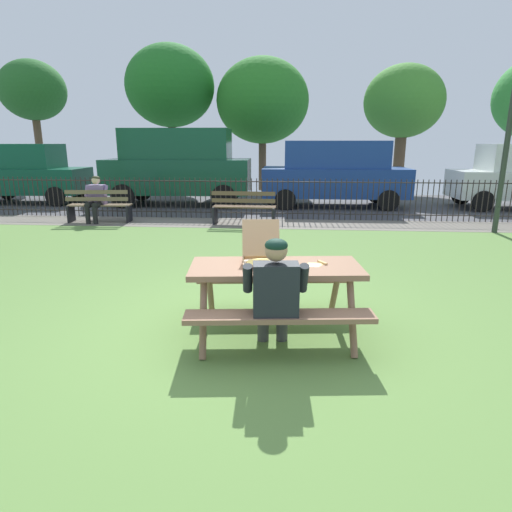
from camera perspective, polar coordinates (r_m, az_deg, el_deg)
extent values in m
cube|color=#5F8640|center=(6.42, -0.30, -3.77)|extent=(28.00, 11.22, 0.02)
cube|color=slate|center=(11.17, 1.95, 4.27)|extent=(28.00, 1.40, 0.01)
cube|color=#424247|center=(14.86, 2.69, 6.88)|extent=(28.00, 6.07, 0.01)
cube|color=#8E664D|center=(4.58, 2.60, -1.61)|extent=(1.87, 0.95, 0.06)
cube|color=#8E664D|center=(4.12, 3.11, -7.98)|extent=(1.82, 0.47, 0.05)
cube|color=#8E664D|center=(5.24, 2.14, -2.91)|extent=(1.82, 0.47, 0.05)
cylinder|color=#8E664D|center=(4.33, -6.98, -8.10)|extent=(0.12, 0.44, 0.74)
cylinder|color=#8E664D|center=(5.10, -6.08, -4.49)|extent=(0.12, 0.44, 0.74)
cylinder|color=#8E664D|center=(4.43, 12.56, -7.81)|extent=(0.12, 0.44, 0.74)
cylinder|color=#8E664D|center=(5.19, 10.44, -4.33)|extent=(0.12, 0.44, 0.74)
cube|color=tan|center=(4.60, 0.78, -1.07)|extent=(0.45, 0.45, 0.01)
cube|color=silver|center=(4.59, 0.78, -0.98)|extent=(0.42, 0.42, 0.00)
cube|color=tan|center=(4.40, 0.91, -1.42)|extent=(0.41, 0.06, 0.04)
cube|color=tan|center=(4.78, 0.66, -0.10)|extent=(0.41, 0.06, 0.04)
cube|color=tan|center=(4.58, -1.70, -0.76)|extent=(0.06, 0.41, 0.04)
cube|color=tan|center=(4.60, 3.24, -0.71)|extent=(0.06, 0.41, 0.04)
cube|color=tan|center=(4.75, 0.65, 2.43)|extent=(0.42, 0.21, 0.38)
cylinder|color=tan|center=(4.59, 0.78, -0.92)|extent=(0.35, 0.35, 0.01)
cylinder|color=#F9DF72|center=(4.59, 0.78, -0.84)|extent=(0.32, 0.32, 0.00)
pyramid|color=#F8D978|center=(4.63, 7.62, -1.07)|extent=(0.26, 0.23, 0.01)
cube|color=tan|center=(4.69, 8.75, -0.86)|extent=(0.10, 0.14, 0.02)
cylinder|color=#3A3A3A|center=(4.58, 0.94, -8.51)|extent=(0.12, 0.12, 0.44)
cylinder|color=#3A3A3A|center=(4.29, 1.06, -6.55)|extent=(0.19, 0.43, 0.15)
cylinder|color=#3A3A3A|center=(4.59, 3.47, -8.48)|extent=(0.12, 0.12, 0.44)
cylinder|color=#3A3A3A|center=(4.30, 3.74, -6.52)|extent=(0.19, 0.43, 0.15)
cube|color=#1E2328|center=(4.02, 2.63, -4.57)|extent=(0.44, 0.26, 0.52)
cylinder|color=#1E2328|center=(4.03, -1.10, -2.97)|extent=(0.11, 0.22, 0.31)
cylinder|color=#1E2328|center=(4.06, 6.27, -2.90)|extent=(0.11, 0.22, 0.31)
sphere|color=tan|center=(3.93, 2.67, 0.76)|extent=(0.21, 0.21, 0.21)
ellipsoid|color=black|center=(3.91, 2.69, 1.44)|extent=(0.21, 0.20, 0.12)
cylinder|color=#2D2823|center=(11.73, 2.17, 9.76)|extent=(23.17, 0.03, 0.03)
cylinder|color=#2D2823|center=(11.83, 2.13, 5.69)|extent=(23.17, 0.03, 0.03)
cylinder|color=#2D2823|center=(14.38, -30.56, 6.82)|extent=(0.02, 0.02, 1.10)
cylinder|color=#2D2823|center=(14.30, -30.10, 6.85)|extent=(0.02, 0.02, 1.10)
cylinder|color=#2D2823|center=(14.22, -29.63, 6.88)|extent=(0.02, 0.02, 1.10)
cylinder|color=#2D2823|center=(14.14, -29.15, 6.90)|extent=(0.02, 0.02, 1.10)
cylinder|color=#2D2823|center=(14.07, -28.68, 6.93)|extent=(0.02, 0.02, 1.10)
cylinder|color=#2D2823|center=(13.99, -28.19, 6.95)|extent=(0.02, 0.02, 1.10)
cylinder|color=#2D2823|center=(13.91, -27.70, 6.98)|extent=(0.02, 0.02, 1.10)
cylinder|color=#2D2823|center=(13.84, -27.21, 7.01)|extent=(0.02, 0.02, 1.10)
cylinder|color=#2D2823|center=(13.77, -26.71, 7.03)|extent=(0.02, 0.02, 1.10)
cylinder|color=#2D2823|center=(13.69, -26.20, 7.05)|extent=(0.02, 0.02, 1.10)
cylinder|color=#2D2823|center=(13.62, -25.69, 7.08)|extent=(0.02, 0.02, 1.10)
cylinder|color=#2D2823|center=(13.55, -25.17, 7.10)|extent=(0.02, 0.02, 1.10)
cylinder|color=#2D2823|center=(13.48, -24.65, 7.13)|extent=(0.02, 0.02, 1.10)
cylinder|color=#2D2823|center=(13.41, -24.13, 7.15)|extent=(0.02, 0.02, 1.10)
cylinder|color=#2D2823|center=(13.35, -23.59, 7.17)|extent=(0.02, 0.02, 1.10)
cylinder|color=#2D2823|center=(13.28, -23.06, 7.20)|extent=(0.02, 0.02, 1.10)
cylinder|color=#2D2823|center=(13.22, -22.51, 7.22)|extent=(0.02, 0.02, 1.10)
cylinder|color=#2D2823|center=(13.15, -21.96, 7.24)|extent=(0.02, 0.02, 1.10)
cylinder|color=#2D2823|center=(13.09, -21.41, 7.26)|extent=(0.02, 0.02, 1.10)
cylinder|color=#2D2823|center=(13.03, -20.85, 7.28)|extent=(0.02, 0.02, 1.10)
cylinder|color=#2D2823|center=(12.97, -20.29, 7.30)|extent=(0.02, 0.02, 1.10)
cylinder|color=#2D2823|center=(12.91, -19.72, 7.32)|extent=(0.02, 0.02, 1.10)
cylinder|color=#2D2823|center=(12.86, -19.14, 7.34)|extent=(0.02, 0.02, 1.10)
cylinder|color=#2D2823|center=(12.80, -18.56, 7.36)|extent=(0.02, 0.02, 1.10)
cylinder|color=#2D2823|center=(12.74, -17.98, 7.38)|extent=(0.02, 0.02, 1.10)
cylinder|color=#2D2823|center=(12.69, -17.39, 7.40)|extent=(0.02, 0.02, 1.10)
cylinder|color=#2D2823|center=(12.64, -16.79, 7.41)|extent=(0.02, 0.02, 1.10)
cylinder|color=#2D2823|center=(12.59, -16.19, 7.43)|extent=(0.02, 0.02, 1.10)
cylinder|color=#2D2823|center=(12.54, -15.59, 7.44)|extent=(0.02, 0.02, 1.10)
cylinder|color=#2D2823|center=(12.49, -14.98, 7.46)|extent=(0.02, 0.02, 1.10)
cylinder|color=#2D2823|center=(12.45, -14.36, 7.47)|extent=(0.02, 0.02, 1.10)
cylinder|color=#2D2823|center=(12.40, -13.75, 7.49)|extent=(0.02, 0.02, 1.10)
cylinder|color=#2D2823|center=(12.36, -13.12, 7.50)|extent=(0.02, 0.02, 1.10)
cylinder|color=#2D2823|center=(12.31, -12.50, 7.51)|extent=(0.02, 0.02, 1.10)
cylinder|color=#2D2823|center=(12.27, -11.86, 7.52)|extent=(0.02, 0.02, 1.10)
cylinder|color=#2D2823|center=(12.23, -11.23, 7.53)|extent=(0.02, 0.02, 1.10)
cylinder|color=#2D2823|center=(12.20, -10.59, 7.54)|extent=(0.02, 0.02, 1.10)
cylinder|color=#2D2823|center=(12.16, -9.94, 7.55)|extent=(0.02, 0.02, 1.10)
cylinder|color=#2D2823|center=(12.13, -9.30, 7.56)|extent=(0.02, 0.02, 1.10)
cylinder|color=#2D2823|center=(12.09, -8.65, 7.56)|extent=(0.02, 0.02, 1.10)
cylinder|color=#2D2823|center=(12.06, -7.99, 7.57)|extent=(0.02, 0.02, 1.10)
cylinder|color=#2D2823|center=(12.03, -7.33, 7.57)|extent=(0.02, 0.02, 1.10)
cylinder|color=#2D2823|center=(12.00, -6.67, 7.58)|extent=(0.02, 0.02, 1.10)
cylinder|color=#2D2823|center=(11.98, -6.01, 7.58)|extent=(0.02, 0.02, 1.10)
cylinder|color=#2D2823|center=(11.95, -5.34, 7.58)|extent=(0.02, 0.02, 1.10)
cylinder|color=#2D2823|center=(11.93, -4.67, 7.58)|extent=(0.02, 0.02, 1.10)
cylinder|color=#2D2823|center=(11.90, -4.00, 7.58)|extent=(0.02, 0.02, 1.10)
cylinder|color=#2D2823|center=(11.88, -3.32, 7.58)|extent=(0.02, 0.02, 1.10)
cylinder|color=#2D2823|center=(11.86, -2.64, 7.58)|extent=(0.02, 0.02, 1.10)
cylinder|color=#2D2823|center=(11.85, -1.96, 7.57)|extent=(0.02, 0.02, 1.10)
cylinder|color=#2D2823|center=(11.83, -1.28, 7.57)|extent=(0.02, 0.02, 1.10)
cylinder|color=#2D2823|center=(11.82, -0.60, 7.56)|extent=(0.02, 0.02, 1.10)
cylinder|color=#2D2823|center=(11.81, 0.09, 7.56)|extent=(0.02, 0.02, 1.10)
cylinder|color=#2D2823|center=(11.79, 0.77, 7.55)|extent=(0.02, 0.02, 1.10)
cylinder|color=#2D2823|center=(11.79, 1.46, 7.54)|extent=(0.02, 0.02, 1.10)
cylinder|color=#2D2823|center=(11.78, 2.15, 7.53)|extent=(0.02, 0.02, 1.10)
cylinder|color=#2D2823|center=(11.77, 2.83, 7.52)|extent=(0.02, 0.02, 1.10)
cylinder|color=#2D2823|center=(11.77, 3.52, 7.51)|extent=(0.02, 0.02, 1.10)
cylinder|color=#2D2823|center=(11.77, 4.21, 7.49)|extent=(0.02, 0.02, 1.10)
cylinder|color=#2D2823|center=(11.77, 4.90, 7.48)|extent=(0.02, 0.02, 1.10)
cylinder|color=#2D2823|center=(11.77, 5.59, 7.46)|extent=(0.02, 0.02, 1.10)
cylinder|color=#2D2823|center=(11.77, 6.28, 7.45)|extent=(0.02, 0.02, 1.10)
cylinder|color=#2D2823|center=(11.77, 6.97, 7.43)|extent=(0.02, 0.02, 1.10)
cylinder|color=#2D2823|center=(11.78, 7.66, 7.41)|extent=(0.02, 0.02, 1.10)
cylinder|color=#2D2823|center=(11.79, 8.35, 7.39)|extent=(0.02, 0.02, 1.10)
cylinder|color=#2D2823|center=(11.80, 9.03, 7.37)|extent=(0.02, 0.02, 1.10)
cylinder|color=#2D2823|center=(11.81, 9.72, 7.35)|extent=(0.02, 0.02, 1.10)
cylinder|color=#2D2823|center=(11.82, 10.40, 7.33)|extent=(0.02, 0.02, 1.10)
cylinder|color=#2D2823|center=(11.84, 11.08, 7.30)|extent=(0.02, 0.02, 1.10)
cylinder|color=#2D2823|center=(11.85, 11.76, 7.28)|extent=(0.02, 0.02, 1.10)
cylinder|color=#2D2823|center=(11.87, 12.44, 7.25)|extent=(0.02, 0.02, 1.10)
cylinder|color=#2D2823|center=(11.89, 13.12, 7.23)|extent=(0.02, 0.02, 1.10)
cylinder|color=#2D2823|center=(11.91, 13.79, 7.20)|extent=(0.02, 0.02, 1.10)
cylinder|color=#2D2823|center=(11.93, 14.46, 7.17)|extent=(0.02, 0.02, 1.10)
cylinder|color=#2D2823|center=(11.96, 15.13, 7.14)|extent=(0.02, 0.02, 1.10)
cylinder|color=#2D2823|center=(11.98, 15.79, 7.11)|extent=(0.02, 0.02, 1.10)
cylinder|color=#2D2823|center=(12.01, 16.46, 7.08)|extent=(0.02, 0.02, 1.10)
cylinder|color=#2D2823|center=(12.04, 17.12, 7.05)|extent=(0.02, 0.02, 1.10)
cylinder|color=#2D2823|center=(12.07, 17.77, 7.02)|extent=(0.02, 0.02, 1.10)
cylinder|color=#2D2823|center=(12.10, 18.42, 6.98)|extent=(0.02, 0.02, 1.10)
cylinder|color=#2D2823|center=(12.13, 19.07, 6.95)|extent=(0.02, 0.02, 1.10)
cylinder|color=#2D2823|center=(12.17, 19.72, 6.92)|extent=(0.02, 0.02, 1.10)
cylinder|color=#2D2823|center=(12.21, 20.36, 6.88)|extent=(0.02, 0.02, 1.10)
cylinder|color=#2D2823|center=(12.24, 21.00, 6.85)|extent=(0.02, 0.02, 1.10)
cylinder|color=#2D2823|center=(12.28, 21.63, 6.81)|extent=(0.02, 0.02, 1.10)
cylinder|color=#2D2823|center=(12.32, 22.26, 6.77)|extent=(0.02, 0.02, 1.10)
cylinder|color=#2D2823|center=(12.37, 22.88, 6.73)|extent=(0.02, 0.02, 1.10)
cylinder|color=#2D2823|center=(12.41, 23.50, 6.70)|extent=(0.02, 0.02, 1.10)
cylinder|color=#2D2823|center=(12.46, 24.12, 6.66)|extent=(0.02, 0.02, 1.10)
cylinder|color=#2D2823|center=(12.50, 24.73, 6.62)|extent=(0.02, 0.02, 1.10)
cylinder|color=#2D2823|center=(12.55, 25.33, 6.58)|extent=(0.02, 0.02, 1.10)
cylinder|color=#2D2823|center=(12.60, 25.94, 6.54)|extent=(0.02, 0.02, 1.10)
cylinder|color=#2D2823|center=(12.65, 26.53, 6.50)|extent=(0.02, 0.02, 1.10)
cylinder|color=#2D2823|center=(12.70, 27.12, 6.46)|extent=(0.02, 0.02, 1.10)
cylinder|color=#2D2823|center=(12.76, 27.71, 6.42)|extent=(0.02, 0.02, 1.10)
cylinder|color=#2D2823|center=(12.81, 28.29, 6.38)|extent=(0.02, 0.02, 1.10)
cylinder|color=#2D2823|center=(12.87, 28.87, 6.34)|extent=(0.02, 0.02, 1.10)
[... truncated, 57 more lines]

